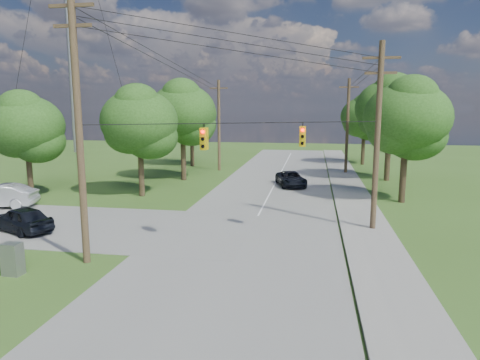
% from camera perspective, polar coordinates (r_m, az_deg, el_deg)
% --- Properties ---
extents(ground, '(140.00, 140.00, 0.00)m').
position_cam_1_polar(ground, '(18.87, -7.80, -12.03)').
color(ground, '#37591D').
rests_on(ground, ground).
extents(main_road, '(10.00, 100.00, 0.03)m').
position_cam_1_polar(main_road, '(23.03, 0.79, -7.88)').
color(main_road, gray).
rests_on(main_road, ground).
extents(sidewalk_east, '(2.60, 100.00, 0.12)m').
position_cam_1_polar(sidewalk_east, '(23.00, 17.70, -8.26)').
color(sidewalk_east, gray).
rests_on(sidewalk_east, ground).
extents(pole_sw, '(2.00, 0.32, 12.00)m').
position_cam_1_polar(pole_sw, '(19.84, -20.73, 6.96)').
color(pole_sw, brown).
rests_on(pole_sw, ground).
extents(pole_ne, '(2.00, 0.32, 10.50)m').
position_cam_1_polar(pole_ne, '(24.99, 17.85, 5.77)').
color(pole_ne, brown).
rests_on(pole_ne, ground).
extents(pole_north_e, '(2.00, 0.32, 10.00)m').
position_cam_1_polar(pole_north_e, '(46.87, 14.13, 7.06)').
color(pole_north_e, brown).
rests_on(pole_north_e, ground).
extents(pole_north_w, '(2.00, 0.32, 10.00)m').
position_cam_1_polar(pole_north_w, '(47.89, -2.83, 7.38)').
color(pole_north_w, brown).
rests_on(pole_north_w, ground).
extents(power_lines, '(13.93, 29.62, 4.93)m').
position_cam_1_polar(power_lines, '(28.61, 1.93, 14.03)').
color(power_lines, black).
rests_on(power_lines, ground).
extents(traffic_signals, '(4.91, 3.27, 1.05)m').
position_cam_1_polar(traffic_signals, '(21.38, 2.06, 5.74)').
color(traffic_signals, gold).
rests_on(traffic_signals, ground).
extents(radio_mast, '(0.70, 0.70, 45.00)m').
position_cam_1_polar(radio_mast, '(74.67, -22.09, 20.91)').
color(radio_mast, gray).
rests_on(radio_mast, ground).
extents(tree_w_near, '(6.00, 6.00, 8.40)m').
position_cam_1_polar(tree_w_near, '(34.44, -13.28, 7.64)').
color(tree_w_near, '#473823').
rests_on(tree_w_near, ground).
extents(tree_w_mid, '(6.40, 6.40, 9.22)m').
position_cam_1_polar(tree_w_mid, '(41.61, -7.69, 8.99)').
color(tree_w_mid, '#473823').
rests_on(tree_w_mid, ground).
extents(tree_w_far, '(6.00, 6.00, 8.73)m').
position_cam_1_polar(tree_w_far, '(51.76, -6.48, 8.73)').
color(tree_w_far, '#473823').
rests_on(tree_w_far, ground).
extents(tree_e_near, '(6.20, 6.20, 8.81)m').
position_cam_1_polar(tree_e_near, '(33.37, 21.35, 7.76)').
color(tree_e_near, '#473823').
rests_on(tree_e_near, ground).
extents(tree_e_mid, '(6.60, 6.60, 9.64)m').
position_cam_1_polar(tree_e_mid, '(43.29, 19.43, 8.99)').
color(tree_e_mid, '#473823').
rests_on(tree_e_mid, ground).
extents(tree_e_far, '(5.80, 5.80, 8.32)m').
position_cam_1_polar(tree_e_far, '(55.05, 16.28, 8.12)').
color(tree_e_far, '#473823').
rests_on(tree_e_far, ground).
extents(tree_cross_n, '(5.60, 5.60, 7.91)m').
position_cam_1_polar(tree_cross_n, '(36.24, -26.65, 6.45)').
color(tree_cross_n, '#473823').
rests_on(tree_cross_n, ground).
extents(car_cross_dark, '(4.59, 3.24, 1.45)m').
position_cam_1_polar(car_cross_dark, '(27.11, -27.15, -4.65)').
color(car_cross_dark, black).
rests_on(car_cross_dark, cross_road).
extents(car_main_north, '(3.32, 5.08, 1.30)m').
position_cam_1_polar(car_main_north, '(38.53, 6.82, 0.15)').
color(car_main_north, black).
rests_on(car_main_north, main_road).
extents(control_cabinet, '(0.79, 0.59, 1.38)m').
position_cam_1_polar(control_cabinet, '(20.49, -28.06, -9.29)').
color(control_cabinet, gray).
rests_on(control_cabinet, ground).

